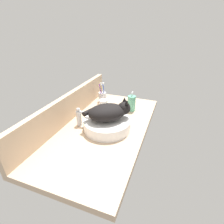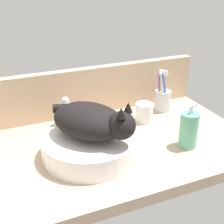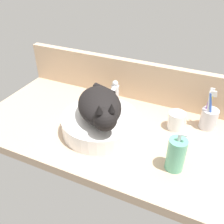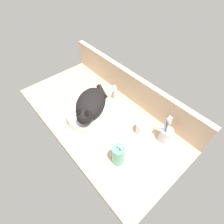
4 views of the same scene
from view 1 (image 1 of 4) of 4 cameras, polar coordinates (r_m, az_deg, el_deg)
ground_plane at (r=125.24cm, az=-2.81°, el=-5.43°), size 115.64×58.86×4.00cm
backsplash_panel at (r=131.57cm, az=-14.07°, el=1.41°), size 115.64×3.60×19.93cm
sink_basin at (r=119.38cm, az=-1.62°, el=-4.03°), size 31.82×31.82×7.22cm
cat at (r=115.12cm, az=-1.03°, el=0.06°), size 28.59×30.20×14.00cm
faucet at (r=123.63cm, az=-10.32°, el=-1.34°), size 3.97×11.86×13.60cm
soap_dispenser at (r=143.92cm, az=6.39°, el=2.88°), size 6.48×6.48×15.98cm
toothbrush_cup at (r=159.63cm, az=-3.15°, el=5.09°), size 6.96×6.96×18.70cm
water_glass at (r=147.95cm, az=-2.86°, el=2.40°), size 7.17×7.17×7.64cm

